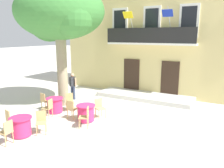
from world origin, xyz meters
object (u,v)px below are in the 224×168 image
pedestrian_near_entrance (73,85)px  cafe_chair_front_2 (48,107)px  cafe_chair_middle_0 (100,107)px  cafe_chair_front_0 (70,101)px  cafe_chair_near_tree_2 (7,131)px  cafe_table_front (55,105)px  cafe_chair_near_tree_0 (41,121)px  cafe_chair_near_tree_1 (11,119)px  cafe_table_middle (86,113)px  cafe_chair_front_1 (45,100)px  plane_tree (59,14)px  cafe_table_near_tree (21,126)px  cafe_chair_middle_2 (85,116)px  cafe_chair_middle_1 (71,108)px

pedestrian_near_entrance → cafe_chair_front_2: bearing=-72.1°
cafe_chair_middle_0 → cafe_chair_front_0: 1.90m
cafe_chair_near_tree_2 → cafe_table_front: size_ratio=1.05×
cafe_chair_near_tree_0 → cafe_chair_near_tree_2: same height
cafe_chair_front_0 → pedestrian_near_entrance: 2.16m
cafe_chair_near_tree_1 → cafe_table_middle: cafe_chair_near_tree_1 is taller
cafe_chair_middle_0 → cafe_chair_front_1: size_ratio=1.00×
plane_tree → cafe_table_front: size_ratio=7.53×
cafe_chair_near_tree_1 → cafe_chair_middle_0: (2.35, 3.07, 0.00)m
cafe_chair_near_tree_0 → cafe_chair_front_2: (-1.00, 1.42, 0.00)m
cafe_chair_near_tree_1 → plane_tree: bearing=98.7°
cafe_table_middle → cafe_chair_front_2: cafe_chair_front_2 is taller
cafe_table_near_tree → cafe_chair_front_2: cafe_chair_front_2 is taller
cafe_chair_front_2 → cafe_chair_middle_0: bearing=29.6°
cafe_table_middle → cafe_chair_front_2: bearing=-164.4°
cafe_chair_middle_0 → cafe_chair_middle_2: (0.12, -1.32, 0.00)m
cafe_chair_middle_0 → cafe_chair_front_2: bearing=-150.4°
cafe_chair_near_tree_0 → cafe_chair_middle_1: same height
cafe_chair_near_tree_1 → cafe_table_front: 2.58m
cafe_table_front → cafe_chair_front_1: (-0.75, 0.05, 0.14)m
plane_tree → cafe_table_middle: (2.64, -1.47, -4.53)m
cafe_table_near_tree → cafe_table_front: same height
cafe_table_middle → pedestrian_near_entrance: bearing=137.4°
cafe_chair_near_tree_1 → cafe_chair_front_2: bearing=82.6°
cafe_table_middle → cafe_chair_front_0: cafe_chair_front_0 is taller
cafe_table_near_tree → cafe_chair_middle_0: 3.56m
cafe_chair_front_1 → cafe_chair_near_tree_1: bearing=-73.7°
cafe_chair_front_1 → cafe_chair_near_tree_0: bearing=-47.2°
cafe_chair_near_tree_0 → cafe_chair_near_tree_1: (-1.25, -0.45, 0.00)m
cafe_chair_middle_0 → cafe_table_front: (-2.36, -0.49, -0.14)m
cafe_table_middle → plane_tree: bearing=150.8°
cafe_chair_middle_0 → cafe_chair_front_2: 2.42m
cafe_chair_front_1 → pedestrian_near_entrance: pedestrian_near_entrance is taller
cafe_chair_near_tree_2 → cafe_chair_front_0: (-0.46, 4.02, 0.00)m
cafe_table_near_tree → cafe_chair_front_1: cafe_chair_front_1 is taller
plane_tree → cafe_chair_front_1: bearing=-98.5°
cafe_chair_near_tree_0 → cafe_table_front: (-1.27, 2.13, -0.14)m
cafe_chair_near_tree_2 → plane_tree: bearing=107.7°
cafe_chair_middle_1 → cafe_table_near_tree: bearing=-103.1°
cafe_chair_front_1 → cafe_table_middle: bearing=-5.1°
cafe_chair_middle_1 → cafe_chair_front_0: same height
cafe_chair_near_tree_1 → cafe_chair_middle_2: same height
pedestrian_near_entrance → cafe_chair_middle_2: bearing=-44.8°
cafe_chair_middle_2 → cafe_chair_middle_0: bearing=95.3°
cafe_chair_middle_2 → cafe_table_front: (-2.49, 0.83, -0.14)m
cafe_chair_front_0 → cafe_table_middle: bearing=-26.4°
plane_tree → cafe_chair_front_1: plane_tree is taller
cafe_chair_middle_1 → cafe_chair_front_2: 1.13m
cafe_table_near_tree → cafe_chair_near_tree_2: bearing=-77.7°
cafe_chair_middle_0 → cafe_chair_near_tree_2: bearing=-110.2°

